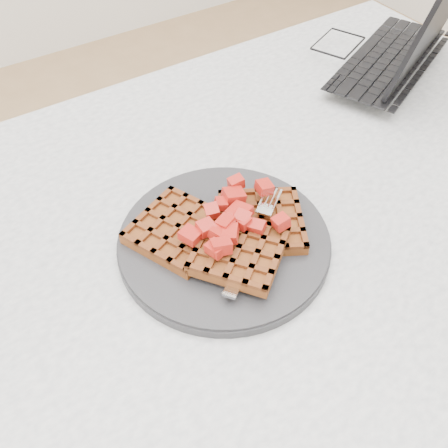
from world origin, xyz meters
name	(u,v)px	position (x,y,z in m)	size (l,w,h in m)	color
ground	(246,422)	(0.00, 0.00, 0.00)	(4.00, 4.00, 0.00)	tan
table	(259,263)	(0.00, 0.00, 0.64)	(1.20, 0.80, 0.75)	silver
plate	(224,241)	(-0.08, -0.02, 0.76)	(0.27, 0.27, 0.02)	#252528
waffles	(226,233)	(-0.08, -0.02, 0.78)	(0.23, 0.21, 0.03)	brown
strawberry_pile	(224,216)	(-0.08, -0.02, 0.80)	(0.15, 0.15, 0.02)	maroon
fork	(256,238)	(-0.05, -0.05, 0.77)	(0.02, 0.18, 0.02)	silver
laptop	(380,48)	(0.40, 0.19, 0.79)	(0.38, 0.34, 0.22)	black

